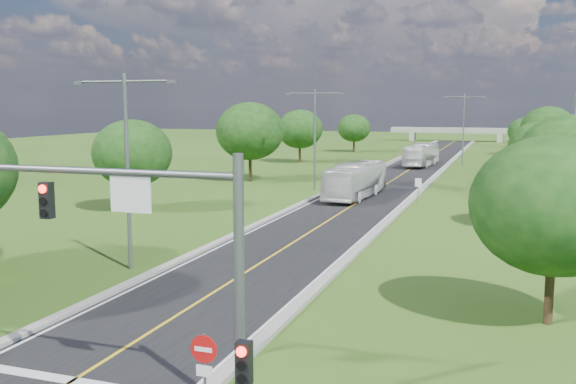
% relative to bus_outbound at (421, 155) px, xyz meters
% --- Properties ---
extents(ground, '(260.00, 260.00, 0.00)m').
position_rel_bus_outbound_xyz_m(ground, '(-0.80, -13.60, -1.62)').
color(ground, '#2B4814').
rests_on(ground, ground).
extents(road, '(8.00, 150.00, 0.06)m').
position_rel_bus_outbound_xyz_m(road, '(-0.80, -7.60, -1.59)').
color(road, black).
rests_on(road, ground).
extents(curb_left, '(0.50, 150.00, 0.22)m').
position_rel_bus_outbound_xyz_m(curb_left, '(-5.05, -7.60, -1.51)').
color(curb_left, gray).
rests_on(curb_left, ground).
extents(curb_right, '(0.50, 150.00, 0.22)m').
position_rel_bus_outbound_xyz_m(curb_right, '(3.45, -7.60, -1.51)').
color(curb_right, gray).
rests_on(curb_right, ground).
extents(signal_mast, '(8.54, 0.33, 7.20)m').
position_rel_bus_outbound_xyz_m(signal_mast, '(2.88, -74.60, 3.28)').
color(signal_mast, slate).
rests_on(signal_mast, ground).
extents(do_not_enter_right, '(0.76, 0.11, 2.50)m').
position_rel_bus_outbound_xyz_m(do_not_enter_right, '(4.20, -75.12, 0.15)').
color(do_not_enter_right, slate).
rests_on(do_not_enter_right, ground).
extents(speed_limit_sign, '(0.55, 0.09, 2.40)m').
position_rel_bus_outbound_xyz_m(speed_limit_sign, '(4.40, -35.62, -0.02)').
color(speed_limit_sign, slate).
rests_on(speed_limit_sign, ground).
extents(overpass, '(30.00, 3.00, 3.20)m').
position_rel_bus_outbound_xyz_m(overpass, '(-0.80, 66.40, 0.79)').
color(overpass, gray).
rests_on(overpass, ground).
extents(streetlight_near_left, '(5.90, 0.25, 10.00)m').
position_rel_bus_outbound_xyz_m(streetlight_near_left, '(-6.80, -61.60, 4.32)').
color(streetlight_near_left, slate).
rests_on(streetlight_near_left, ground).
extents(streetlight_mid_left, '(5.90, 0.25, 10.00)m').
position_rel_bus_outbound_xyz_m(streetlight_mid_left, '(-6.80, -28.60, 4.32)').
color(streetlight_mid_left, slate).
rests_on(streetlight_mid_left, ground).
extents(streetlight_far_right, '(5.90, 0.25, 10.00)m').
position_rel_bus_outbound_xyz_m(streetlight_far_right, '(5.20, 4.40, 4.32)').
color(streetlight_far_right, slate).
rests_on(streetlight_far_right, ground).
extents(tree_lb, '(6.30, 6.30, 7.33)m').
position_rel_bus_outbound_xyz_m(tree_lb, '(-16.80, -45.60, 3.02)').
color(tree_lb, black).
rests_on(tree_lb, ground).
extents(tree_lc, '(7.56, 7.56, 8.79)m').
position_rel_bus_outbound_xyz_m(tree_lc, '(-15.80, -23.60, 3.95)').
color(tree_lc, black).
rests_on(tree_lc, ground).
extents(tree_ld, '(6.72, 6.72, 7.82)m').
position_rel_bus_outbound_xyz_m(tree_ld, '(-17.80, 0.40, 3.33)').
color(tree_ld, black).
rests_on(tree_ld, ground).
extents(tree_le, '(5.88, 5.88, 6.84)m').
position_rel_bus_outbound_xyz_m(tree_le, '(-15.30, 24.40, 2.71)').
color(tree_le, black).
rests_on(tree_le, ground).
extents(tree_ra, '(6.30, 6.30, 7.33)m').
position_rel_bus_outbound_xyz_m(tree_ra, '(13.20, -63.60, 3.02)').
color(tree_ra, black).
rests_on(tree_ra, ground).
extents(tree_rb, '(6.72, 6.72, 7.82)m').
position_rel_bus_outbound_xyz_m(tree_rb, '(15.20, -43.60, 3.33)').
color(tree_rb, black).
rests_on(tree_rb, ground).
extents(tree_rc, '(5.88, 5.88, 6.84)m').
position_rel_bus_outbound_xyz_m(tree_rc, '(14.20, -21.60, 2.71)').
color(tree_rc, black).
rests_on(tree_rc, ground).
extents(tree_rd, '(7.14, 7.14, 8.30)m').
position_rel_bus_outbound_xyz_m(tree_rd, '(16.20, 2.40, 3.64)').
color(tree_rd, black).
rests_on(tree_rd, ground).
extents(tree_re, '(5.46, 5.46, 6.35)m').
position_rel_bus_outbound_xyz_m(tree_re, '(13.70, 26.40, 2.40)').
color(tree_re, black).
rests_on(tree_re, ground).
extents(tree_rf, '(6.30, 6.30, 7.33)m').
position_rel_bus_outbound_xyz_m(tree_rf, '(17.20, 46.40, 3.02)').
color(tree_rf, black).
rests_on(tree_rf, ground).
extents(bus_outbound, '(3.66, 11.41, 3.12)m').
position_rel_bus_outbound_xyz_m(bus_outbound, '(0.00, 0.00, 0.00)').
color(bus_outbound, silver).
rests_on(bus_outbound, road).
extents(bus_inbound, '(3.52, 11.62, 3.19)m').
position_rel_bus_outbound_xyz_m(bus_inbound, '(-1.60, -32.82, 0.03)').
color(bus_inbound, silver).
rests_on(bus_inbound, road).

